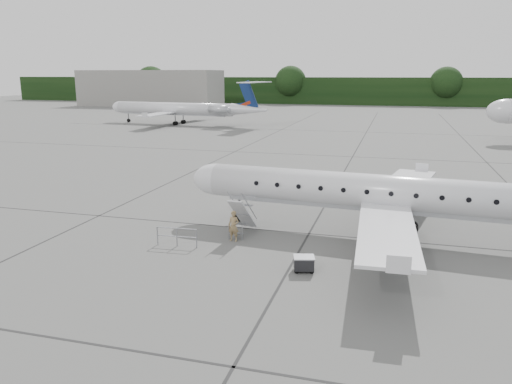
% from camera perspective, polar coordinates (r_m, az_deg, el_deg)
% --- Properties ---
extents(ground, '(320.00, 320.00, 0.00)m').
position_cam_1_polar(ground, '(24.49, 17.75, -8.76)').
color(ground, '#5C5C59').
rests_on(ground, ground).
extents(treeline, '(260.00, 4.00, 8.00)m').
position_cam_1_polar(treeline, '(152.84, 16.44, 10.95)').
color(treeline, black).
rests_on(treeline, ground).
extents(terminal_building, '(40.00, 14.00, 10.00)m').
position_cam_1_polar(terminal_building, '(149.54, -11.95, 11.54)').
color(terminal_building, gray).
rests_on(terminal_building, ground).
extents(main_regional_jet, '(29.06, 21.98, 7.07)m').
position_cam_1_polar(main_regional_jet, '(28.23, 15.76, 1.78)').
color(main_regional_jet, silver).
rests_on(main_regional_jet, ground).
extents(airstair, '(1.04, 2.47, 2.21)m').
position_cam_1_polar(airstair, '(28.45, -1.52, -2.66)').
color(airstair, silver).
rests_on(airstair, ground).
extents(passenger, '(0.67, 0.48, 1.70)m').
position_cam_1_polar(passenger, '(27.32, -2.57, -3.91)').
color(passenger, olive).
rests_on(passenger, ground).
extents(safety_railing, '(2.20, 0.21, 1.00)m').
position_cam_1_polar(safety_railing, '(26.91, -9.04, -5.13)').
color(safety_railing, gray).
rests_on(safety_railing, ground).
extents(baggage_cart, '(1.06, 0.94, 0.79)m').
position_cam_1_polar(baggage_cart, '(23.44, 5.49, -8.12)').
color(baggage_cart, black).
rests_on(baggage_cart, ground).
extents(bg_regional_left, '(31.93, 24.54, 7.81)m').
position_cam_1_polar(bg_regional_left, '(92.96, -9.41, 10.05)').
color(bg_regional_left, silver).
rests_on(bg_regional_left, ground).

